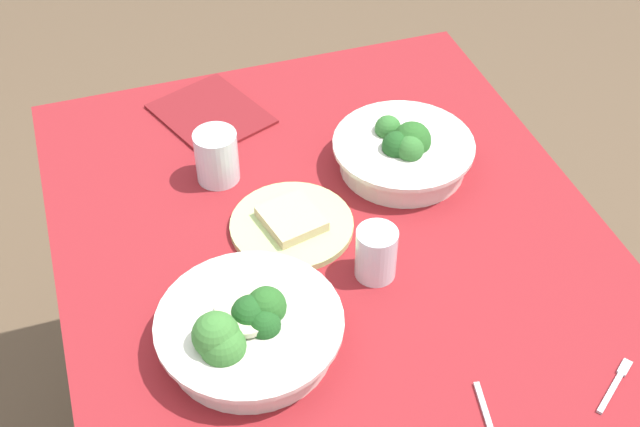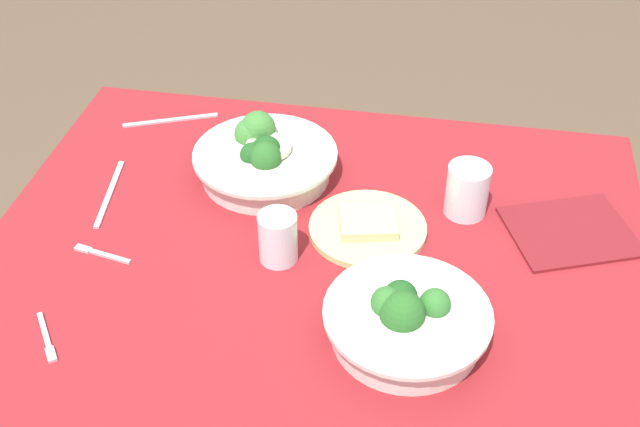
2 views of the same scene
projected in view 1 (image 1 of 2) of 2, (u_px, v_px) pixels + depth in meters
The scene contains 9 objects.
dining_table at pixel (340, 305), 1.42m from camera, with size 1.12×0.88×0.71m.
broccoli_bowl_far at pixel (247, 330), 1.17m from camera, with size 0.27×0.27×0.10m.
broccoli_bowl_near at pixel (403, 152), 1.46m from camera, with size 0.25×0.25×0.09m.
bread_side_plate at pixel (292, 224), 1.37m from camera, with size 0.20×0.20×0.03m.
water_glass_center at pixel (376, 253), 1.27m from camera, with size 0.06×0.06×0.09m, color silver.
water_glass_side at pixel (217, 156), 1.43m from camera, with size 0.07×0.07×0.09m, color silver.
fork_by_far_bowl at pixel (616, 383), 1.15m from camera, with size 0.07×0.09×0.00m.
fork_by_near_bowl at pixel (487, 419), 1.11m from camera, with size 0.11×0.03×0.00m.
napkin_folded_upper at pixel (211, 114), 1.60m from camera, with size 0.20×0.17×0.01m, color maroon.
Camera 1 is at (-0.87, 0.32, 1.67)m, focal length 47.03 mm.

